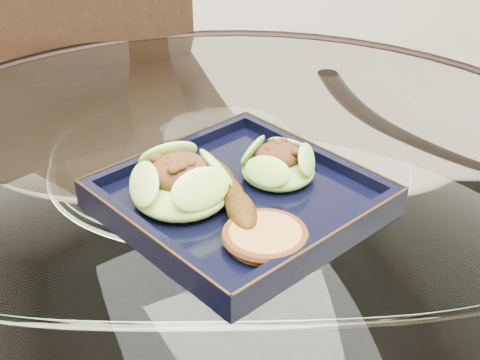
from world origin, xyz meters
name	(u,v)px	position (x,y,z in m)	size (l,w,h in m)	color
dining_table	(231,285)	(0.00, 0.00, 0.60)	(1.13, 1.13, 0.77)	white
dining_chair	(96,154)	(-0.10, 0.44, 0.60)	(0.49, 0.49, 1.07)	black
navy_plate	(240,202)	(-0.01, -0.06, 0.77)	(0.27, 0.27, 0.02)	black
lettuce_wrap_left	(181,186)	(-0.07, -0.05, 0.80)	(0.11, 0.11, 0.04)	#77AB31
lettuce_wrap_right	(278,166)	(0.05, -0.04, 0.80)	(0.09, 0.09, 0.03)	#66A12E
roasted_plantain	(228,192)	(-0.03, -0.07, 0.80)	(0.15, 0.03, 0.03)	#573209
crumb_patty	(265,237)	(-0.02, -0.15, 0.79)	(0.08, 0.08, 0.01)	#A37536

